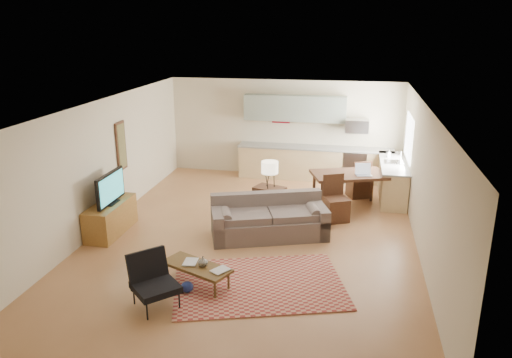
% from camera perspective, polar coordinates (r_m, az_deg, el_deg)
% --- Properties ---
extents(room, '(9.00, 9.00, 9.00)m').
position_cam_1_polar(room, '(9.86, -0.33, 0.59)').
color(room, '#9F693E').
rests_on(room, ground).
extents(kitchen_counter_back, '(4.26, 0.64, 0.92)m').
position_cam_1_polar(kitchen_counter_back, '(13.98, 6.69, 1.82)').
color(kitchen_counter_back, tan).
rests_on(kitchen_counter_back, ground).
extents(kitchen_counter_right, '(0.64, 2.26, 0.92)m').
position_cam_1_polar(kitchen_counter_right, '(12.86, 15.30, -0.11)').
color(kitchen_counter_right, tan).
rests_on(kitchen_counter_right, ground).
extents(kitchen_range, '(0.62, 0.62, 0.90)m').
position_cam_1_polar(kitchen_range, '(13.95, 11.19, 1.52)').
color(kitchen_range, '#A5A8AD').
rests_on(kitchen_range, ground).
extents(kitchen_microwave, '(0.62, 0.40, 0.35)m').
position_cam_1_polar(kitchen_microwave, '(13.71, 11.47, 5.96)').
color(kitchen_microwave, '#A5A8AD').
rests_on(kitchen_microwave, room).
extents(upper_cabinets, '(2.80, 0.34, 0.70)m').
position_cam_1_polar(upper_cabinets, '(13.85, 4.46, 8.06)').
color(upper_cabinets, gray).
rests_on(upper_cabinets, room).
extents(window_right, '(0.02, 1.40, 1.05)m').
position_cam_1_polar(window_right, '(12.61, 17.06, 4.53)').
color(window_right, white).
rests_on(window_right, room).
extents(wall_art_left, '(0.06, 0.42, 1.10)m').
position_cam_1_polar(wall_art_left, '(11.65, -15.13, 3.67)').
color(wall_art_left, olive).
rests_on(wall_art_left, room).
extents(triptych, '(1.70, 0.04, 0.50)m').
position_cam_1_polar(triptych, '(14.07, 2.88, 7.42)').
color(triptych, beige).
rests_on(triptych, room).
extents(rug, '(3.25, 2.68, 0.02)m').
position_cam_1_polar(rug, '(8.58, 0.33, -11.91)').
color(rug, maroon).
rests_on(rug, floor).
extents(sofa, '(2.64, 1.80, 0.85)m').
position_cam_1_polar(sofa, '(10.18, 1.52, -4.40)').
color(sofa, brown).
rests_on(sofa, floor).
extents(coffee_table, '(1.31, 0.94, 0.37)m').
position_cam_1_polar(coffee_table, '(8.55, -6.75, -10.83)').
color(coffee_table, '#4B3415').
rests_on(coffee_table, floor).
extents(book_a, '(0.27, 0.33, 0.03)m').
position_cam_1_polar(book_a, '(8.57, -8.23, -9.35)').
color(book_a, maroon).
rests_on(book_a, coffee_table).
extents(book_b, '(0.49, 0.49, 0.02)m').
position_cam_1_polar(book_b, '(8.32, -4.58, -10.11)').
color(book_b, navy).
rests_on(book_b, coffee_table).
extents(vase, '(0.19, 0.19, 0.17)m').
position_cam_1_polar(vase, '(8.40, -6.09, -9.32)').
color(vase, black).
rests_on(vase, coffee_table).
extents(armchair, '(1.04, 1.04, 0.84)m').
position_cam_1_polar(armchair, '(7.94, -11.43, -11.50)').
color(armchair, black).
rests_on(armchair, floor).
extents(tv_credenza, '(0.55, 1.42, 0.66)m').
position_cam_1_polar(tv_credenza, '(10.83, -16.28, -4.28)').
color(tv_credenza, brown).
rests_on(tv_credenza, floor).
extents(tv, '(0.11, 1.09, 0.66)m').
position_cam_1_polar(tv, '(10.59, -16.31, -1.01)').
color(tv, black).
rests_on(tv, tv_credenza).
extents(console_table, '(0.76, 0.64, 0.76)m').
position_cam_1_polar(console_table, '(11.06, 1.55, -2.80)').
color(console_table, '#3B2216').
rests_on(console_table, floor).
extents(table_lamp, '(0.47, 0.47, 0.61)m').
position_cam_1_polar(table_lamp, '(10.84, 1.58, 0.58)').
color(table_lamp, beige).
rests_on(table_lamp, console_table).
extents(dining_table, '(1.90, 1.46, 0.85)m').
position_cam_1_polar(dining_table, '(11.94, 10.47, -1.31)').
color(dining_table, '#3B2216').
rests_on(dining_table, floor).
extents(dining_chair_near, '(0.66, 0.67, 1.02)m').
position_cam_1_polar(dining_chair_near, '(11.11, 9.18, -2.22)').
color(dining_chair_near, '#3B2216').
rests_on(dining_chair_near, floor).
extents(dining_chair_far, '(0.63, 0.64, 0.97)m').
position_cam_1_polar(dining_chair_far, '(12.73, 11.62, 0.11)').
color(dining_chair_far, '#3B2216').
rests_on(dining_chair_far, floor).
extents(laptop, '(0.41, 0.34, 0.27)m').
position_cam_1_polar(laptop, '(11.67, 12.25, 1.02)').
color(laptop, '#A5A8AD').
rests_on(laptop, dining_table).
extents(soap_bottle, '(0.13, 0.13, 0.19)m').
position_cam_1_polar(soap_bottle, '(13.14, 14.94, 2.83)').
color(soap_bottle, beige).
rests_on(soap_bottle, kitchen_counter_right).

